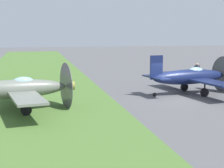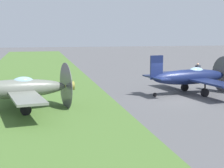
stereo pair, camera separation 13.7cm
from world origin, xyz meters
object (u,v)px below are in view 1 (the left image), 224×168
Objects in this scene: airplane_wingman at (16,89)px; supply_crate at (184,79)px; airplane_lead at (191,77)px; ground_crew_chief at (197,71)px.

supply_crate is (-9.44, 14.97, -1.03)m from airplane_wingman.
airplane_lead is 0.99× the size of airplane_wingman.
airplane_wingman is 19.33m from ground_crew_chief.
supply_crate is (0.55, -1.57, -0.59)m from ground_crew_chief.
airplane_wingman is 5.27× the size of ground_crew_chief.
airplane_lead is at bearing -127.28° from ground_crew_chief.
airplane_lead reaches higher than supply_crate.
airplane_wingman reaches higher than supply_crate.
airplane_wingman is (3.24, -12.82, 0.01)m from airplane_lead.
ground_crew_chief reaches higher than supply_crate.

